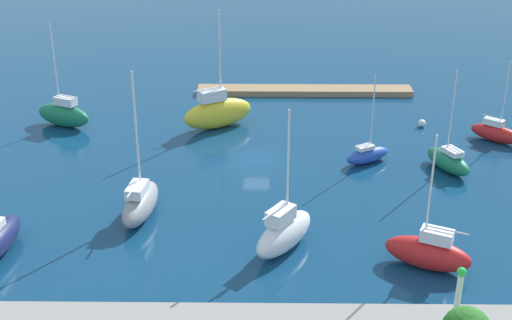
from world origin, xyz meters
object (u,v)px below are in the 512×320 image
(harbor_beacon, at_px, (459,291))
(sailboat_green_inner_mooring, at_px, (448,160))
(sailboat_yellow_far_north, at_px, (217,112))
(sailboat_red_along_channel, at_px, (496,133))
(sailboat_white_east_end, at_px, (284,232))
(sailboat_blue_mid_basin, at_px, (367,155))
(sailboat_red_near_pier, at_px, (428,252))
(sailboat_gray_lone_south, at_px, (140,202))
(mooring_buoy_white, at_px, (422,123))
(pier_dock, at_px, (305,90))
(sailboat_green_outer_mooring, at_px, (64,114))

(harbor_beacon, distance_m, sailboat_green_inner_mooring, 25.05)
(sailboat_yellow_far_north, relative_size, sailboat_red_along_channel, 1.48)
(sailboat_yellow_far_north, relative_size, sailboat_white_east_end, 1.14)
(sailboat_blue_mid_basin, bearing_deg, sailboat_white_east_end, -149.16)
(sailboat_green_inner_mooring, xyz_separation_m, sailboat_red_near_pier, (5.36, 16.16, 0.29))
(sailboat_gray_lone_south, height_order, sailboat_blue_mid_basin, sailboat_gray_lone_south)
(sailboat_blue_mid_basin, relative_size, mooring_buoy_white, 10.52)
(pier_dock, distance_m, mooring_buoy_white, 16.11)
(pier_dock, relative_size, sailboat_green_inner_mooring, 2.71)
(pier_dock, distance_m, sailboat_green_outer_mooring, 28.48)
(sailboat_red_along_channel, relative_size, mooring_buoy_white, 10.35)
(harbor_beacon, distance_m, sailboat_gray_lone_south, 26.24)
(sailboat_white_east_end, relative_size, sailboat_blue_mid_basin, 1.28)
(sailboat_red_near_pier, distance_m, sailboat_blue_mid_basin, 17.87)
(sailboat_gray_lone_south, bearing_deg, pier_dock, -18.39)
(sailboat_white_east_end, xyz_separation_m, sailboat_red_along_channel, (-21.98, -20.72, -0.49))
(sailboat_white_east_end, relative_size, mooring_buoy_white, 13.42)
(sailboat_white_east_end, bearing_deg, mooring_buoy_white, 2.21)
(sailboat_green_inner_mooring, distance_m, sailboat_red_near_pier, 17.03)
(pier_dock, bearing_deg, sailboat_red_near_pier, 100.03)
(sailboat_white_east_end, bearing_deg, sailboat_yellow_far_north, 48.94)
(harbor_beacon, bearing_deg, sailboat_white_east_end, -46.60)
(sailboat_gray_lone_south, bearing_deg, sailboat_green_outer_mooring, 37.52)
(sailboat_green_inner_mooring, bearing_deg, pier_dock, 3.96)
(sailboat_yellow_far_north, height_order, sailboat_green_outer_mooring, sailboat_yellow_far_north)
(sailboat_green_inner_mooring, relative_size, sailboat_yellow_far_north, 0.76)
(sailboat_red_near_pier, height_order, sailboat_green_outer_mooring, sailboat_green_outer_mooring)
(sailboat_yellow_far_north, bearing_deg, harbor_beacon, -96.04)
(sailboat_yellow_far_north, relative_size, sailboat_blue_mid_basin, 1.46)
(harbor_beacon, height_order, sailboat_red_along_channel, sailboat_red_along_channel)
(sailboat_green_outer_mooring, relative_size, sailboat_red_along_channel, 1.31)
(sailboat_red_near_pier, bearing_deg, sailboat_green_outer_mooring, -14.22)
(sailboat_white_east_end, relative_size, sailboat_green_outer_mooring, 0.99)
(sailboat_red_along_channel, bearing_deg, pier_dock, -178.80)
(sailboat_white_east_end, bearing_deg, sailboat_red_near_pier, -68.88)
(sailboat_yellow_far_north, bearing_deg, sailboat_red_near_pier, -89.34)
(sailboat_red_along_channel, bearing_deg, sailboat_gray_lone_south, -114.79)
(harbor_beacon, xyz_separation_m, sailboat_white_east_end, (9.87, -10.44, -2.29))
(sailboat_green_inner_mooring, height_order, sailboat_blue_mid_basin, sailboat_green_inner_mooring)
(harbor_beacon, relative_size, sailboat_gray_lone_south, 0.31)
(mooring_buoy_white, bearing_deg, pier_dock, -42.18)
(sailboat_blue_mid_basin, distance_m, mooring_buoy_white, 11.61)
(pier_dock, distance_m, sailboat_green_inner_mooring, 24.77)
(sailboat_green_outer_mooring, height_order, mooring_buoy_white, sailboat_green_outer_mooring)
(sailboat_white_east_end, relative_size, sailboat_gray_lone_south, 0.90)
(pier_dock, distance_m, sailboat_red_near_pier, 38.39)
(sailboat_gray_lone_south, bearing_deg, mooring_buoy_white, -46.00)
(sailboat_yellow_far_north, xyz_separation_m, sailboat_gray_lone_south, (4.98, 19.50, -0.43))
(sailboat_green_inner_mooring, bearing_deg, sailboat_yellow_far_north, 39.38)
(pier_dock, bearing_deg, sailboat_yellow_far_north, 48.77)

